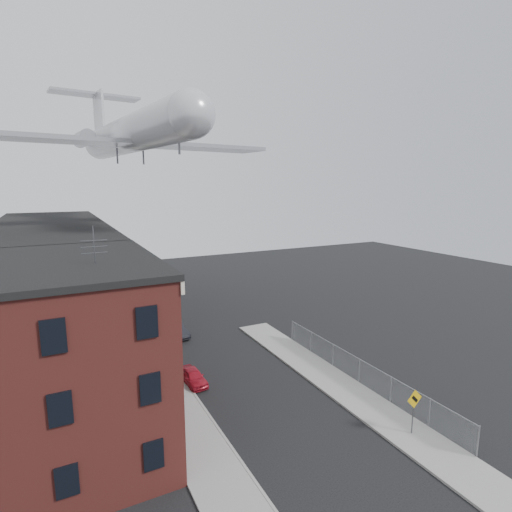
{
  "coord_description": "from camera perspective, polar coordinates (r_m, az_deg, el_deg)",
  "views": [
    {
      "loc": [
        -11.68,
        -15.31,
        14.06
      ],
      "look_at": [
        -0.62,
        6.33,
        9.72
      ],
      "focal_mm": 28.0,
      "sensor_mm": 36.0,
      "label": 1
    }
  ],
  "objects": [
    {
      "name": "utility_pole",
      "position": [
        35.14,
        -16.19,
        -5.79
      ],
      "size": [
        1.8,
        0.26,
        9.0
      ],
      "color": "black",
      "rests_on": "ground"
    },
    {
      "name": "curb_left",
      "position": [
        42.42,
        -15.38,
        -9.52
      ],
      "size": [
        0.15,
        62.0,
        0.14
      ],
      "primitive_type": "cube",
      "color": "gray",
      "rests_on": "ground"
    },
    {
      "name": "row_house_d",
      "position": [
        53.56,
        -26.96,
        -0.59
      ],
      "size": [
        11.98,
        7.0,
        10.3
      ],
      "color": "gray",
      "rests_on": "ground"
    },
    {
      "name": "curb_right",
      "position": [
        29.96,
        8.69,
        -17.85
      ],
      "size": [
        0.15,
        26.0,
        0.14
      ],
      "primitive_type": "cube",
      "color": "gray",
      "rests_on": "ground"
    },
    {
      "name": "chainlink_fence",
      "position": [
        30.53,
        14.55,
        -15.56
      ],
      "size": [
        0.06,
        18.06,
        1.9
      ],
      "color": "gray",
      "rests_on": "ground"
    },
    {
      "name": "sidewalk_right",
      "position": [
        30.75,
        10.99,
        -17.17
      ],
      "size": [
        3.0,
        26.0,
        0.12
      ],
      "primitive_type": "cube",
      "color": "gray",
      "rests_on": "ground"
    },
    {
      "name": "row_house_c",
      "position": [
        46.68,
        -26.89,
        -2.02
      ],
      "size": [
        11.98,
        7.0,
        10.3
      ],
      "color": "#60605E",
      "rests_on": "ground"
    },
    {
      "name": "corner_building",
      "position": [
        24.02,
        -26.44,
        -12.73
      ],
      "size": [
        10.31,
        12.3,
        12.15
      ],
      "color": "#371511",
      "rests_on": "ground"
    },
    {
      "name": "car_far",
      "position": [
        52.6,
        -17.38,
        -5.2
      ],
      "size": [
        1.9,
        4.1,
        1.16
      ],
      "primitive_type": "imported",
      "rotation": [
        0.0,
        0.0,
        0.07
      ],
      "color": "gray",
      "rests_on": "ground"
    },
    {
      "name": "street_tree",
      "position": [
        44.98,
        -18.14,
        -4.04
      ],
      "size": [
        3.22,
        3.2,
        5.2
      ],
      "color": "black",
      "rests_on": "ground"
    },
    {
      "name": "warning_sign",
      "position": [
        25.52,
        21.63,
        -19.15
      ],
      "size": [
        1.1,
        0.11,
        2.8
      ],
      "color": "#515156",
      "rests_on": "ground"
    },
    {
      "name": "row_house_a",
      "position": [
        33.04,
        -26.66,
        -6.67
      ],
      "size": [
        11.98,
        7.0,
        10.3
      ],
      "color": "#60605E",
      "rests_on": "ground"
    },
    {
      "name": "airplane",
      "position": [
        43.0,
        -17.47,
        16.3
      ],
      "size": [
        26.65,
        30.43,
        8.76
      ],
      "color": "silver",
      "rests_on": "ground"
    },
    {
      "name": "sidewalk_left",
      "position": [
        42.19,
        -17.33,
        -9.74
      ],
      "size": [
        3.0,
        62.0,
        0.12
      ],
      "primitive_type": "cube",
      "color": "gray",
      "rests_on": "ground"
    },
    {
      "name": "ground",
      "position": [
        23.85,
        9.23,
        -26.16
      ],
      "size": [
        120.0,
        120.0,
        0.0
      ],
      "primitive_type": "plane",
      "color": "black",
      "rests_on": "ground"
    },
    {
      "name": "row_house_e",
      "position": [
        60.48,
        -27.02,
        0.51
      ],
      "size": [
        11.98,
        7.0,
        10.3
      ],
      "color": "#60605E",
      "rests_on": "ground"
    },
    {
      "name": "car_near",
      "position": [
        30.16,
        -8.98,
        -16.63
      ],
      "size": [
        1.51,
        3.31,
        1.1
      ],
      "primitive_type": "imported",
      "rotation": [
        0.0,
        0.0,
        0.07
      ],
      "color": "#AA1625",
      "rests_on": "ground"
    },
    {
      "name": "row_house_b",
      "position": [
        39.83,
        -26.8,
        -3.95
      ],
      "size": [
        11.98,
        7.0,
        10.3
      ],
      "color": "gray",
      "rests_on": "ground"
    },
    {
      "name": "car_mid",
      "position": [
        38.89,
        -11.39,
        -10.28
      ],
      "size": [
        1.87,
        4.03,
        1.28
      ],
      "primitive_type": "imported",
      "rotation": [
        0.0,
        0.0,
        0.14
      ],
      "color": "black",
      "rests_on": "ground"
    }
  ]
}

